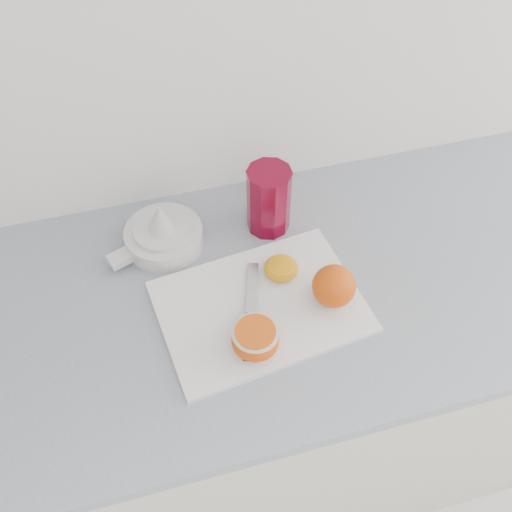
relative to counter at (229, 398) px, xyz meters
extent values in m
cube|color=silver|center=(0.00, 0.00, -0.02)|extent=(2.53, 0.60, 0.86)
cube|color=#9BA4B3|center=(0.00, 0.00, 0.43)|extent=(2.59, 0.64, 0.03)
cube|color=white|center=(0.07, -0.05, 0.45)|extent=(0.40, 0.31, 0.01)
sphere|color=orange|center=(0.20, -0.07, 0.50)|extent=(0.08, 0.08, 0.08)
ellipsoid|color=orange|center=(0.03, -0.13, 0.48)|extent=(0.08, 0.08, 0.05)
cylinder|color=beige|center=(0.03, -0.13, 0.50)|extent=(0.08, 0.08, 0.00)
cylinder|color=#E44C10|center=(0.03, -0.13, 0.51)|extent=(0.07, 0.07, 0.00)
ellipsoid|color=orange|center=(0.13, 0.02, 0.47)|extent=(0.07, 0.07, 0.03)
cylinder|color=gold|center=(0.13, 0.02, 0.48)|extent=(0.05, 0.05, 0.00)
cube|color=#493218|center=(0.03, -0.11, 0.46)|extent=(0.05, 0.09, 0.01)
cube|color=#B7B7BC|center=(0.06, -0.01, 0.46)|extent=(0.06, 0.12, 0.00)
cylinder|color=#B7B7BC|center=(0.03, -0.11, 0.46)|extent=(0.01, 0.01, 0.01)
cylinder|color=white|center=(-0.08, 0.16, 0.46)|extent=(0.16, 0.16, 0.04)
cylinder|color=white|center=(-0.08, 0.16, 0.49)|extent=(0.12, 0.12, 0.01)
cone|color=white|center=(-0.08, 0.16, 0.52)|extent=(0.05, 0.05, 0.06)
cube|color=white|center=(-0.17, 0.13, 0.46)|extent=(0.06, 0.05, 0.02)
ellipsoid|color=#CE3A02|center=(-0.06, 0.16, 0.49)|extent=(0.01, 0.01, 0.00)
ellipsoid|color=#CE3A02|center=(-0.10, 0.17, 0.49)|extent=(0.01, 0.01, 0.00)
ellipsoid|color=#CE3A02|center=(-0.08, 0.15, 0.49)|extent=(0.01, 0.01, 0.00)
ellipsoid|color=#CE3A02|center=(-0.06, 0.18, 0.49)|extent=(0.01, 0.01, 0.00)
cylinder|color=maroon|center=(0.14, 0.16, 0.52)|extent=(0.09, 0.09, 0.15)
cylinder|color=orange|center=(0.14, 0.16, 0.46)|extent=(0.07, 0.07, 0.02)
cylinder|color=maroon|center=(0.14, 0.16, 0.59)|extent=(0.09, 0.09, 0.00)
camera|label=1|loc=(-0.10, -0.63, 1.34)|focal=40.00mm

